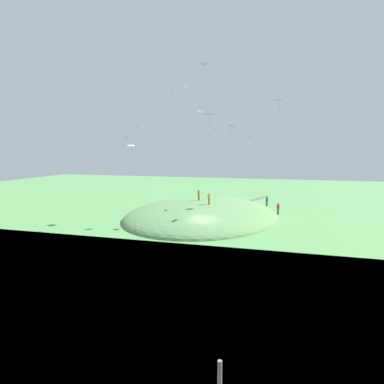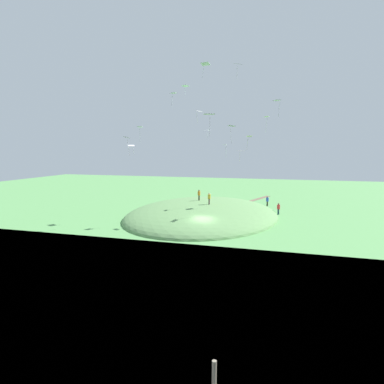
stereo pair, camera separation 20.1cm
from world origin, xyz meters
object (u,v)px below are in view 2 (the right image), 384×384
person_walking_path (278,207)px  kite_6 (209,115)px  person_with_child (209,197)px  kite_15 (140,128)px  kite_2 (241,151)px  kite_4 (131,146)px  person_near_shore (267,200)px  kite_0 (207,131)px  kite_3 (199,112)px  kite_1 (277,101)px  kite_8 (238,65)px  kite_9 (249,137)px  kite_13 (173,94)px  kite_7 (266,118)px  kite_10 (232,127)px  kite_14 (205,64)px  kite_5 (127,138)px  kite_12 (185,86)px  kite_11 (225,146)px  person_on_hilltop (199,194)px

person_walking_path → kite_6: size_ratio=0.80×
person_with_child → kite_15: 14.33m
kite_2 → kite_4: 16.13m
person_near_shore → kite_0: (-16.31, 7.60, 11.85)m
person_near_shore → kite_0: size_ratio=1.31×
person_walking_path → kite_3: kite_3 is taller
kite_3 → kite_4: size_ratio=1.56×
kite_1 → kite_8: (1.79, 4.43, 4.35)m
kite_8 → kite_9: kite_8 is taller
kite_13 → kite_7: bearing=-56.4°
kite_8 → kite_15: 15.78m
kite_10 → kite_14: bearing=34.0°
person_walking_path → kite_5: (-21.83, 15.45, 10.43)m
kite_10 → kite_15: (6.26, 13.62, 0.44)m
kite_12 → kite_14: bearing=-144.9°
kite_4 → kite_11: (9.46, -10.49, 0.04)m
kite_6 → kite_11: (13.97, 0.86, -3.10)m
kite_13 → kite_12: bearing=8.9°
person_with_child → person_near_shore: 16.10m
kite_6 → kite_15: size_ratio=1.10×
kite_2 → kite_10: (-13.20, -0.77, 2.67)m
kite_1 → kite_15: bearing=72.4°
kite_0 → kite_14: 8.73m
kite_6 → kite_7: bearing=-23.3°
person_with_child → kite_7: kite_7 is taller
person_on_hilltop → kite_9: kite_9 is taller
kite_13 → kite_14: (3.29, -3.19, 4.02)m
kite_2 → kite_0: bearing=127.0°
person_walking_path → kite_6: bearing=62.0°
kite_9 → person_near_shore: bearing=-3.2°
kite_3 → kite_8: 11.43m
kite_9 → kite_13: (-1.27, 9.16, 5.33)m
kite_10 → kite_13: size_ratio=1.15×
person_with_child → person_on_hilltop: bearing=48.7°
kite_4 → kite_14: size_ratio=0.63×
kite_14 → kite_6: bearing=-163.1°
kite_2 → kite_3: (-2.59, 5.73, 5.55)m
person_near_shore → kite_0: bearing=71.5°
kite_0 → kite_11: kite_0 is taller
person_near_shore → kite_2: 16.17m
kite_15 → person_near_shore: bearing=-38.9°
kite_9 → kite_3: bearing=53.8°
kite_6 → kite_11: kite_6 is taller
kite_13 → kite_14: 6.10m
person_on_hilltop → kite_11: bearing=132.0°
kite_8 → person_with_child: bearing=28.7°
kite_5 → kite_6: 9.14m
kite_2 → kite_13: size_ratio=0.96×
kite_4 → kite_7: 18.46m
kite_2 → kite_10: kite_10 is taller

